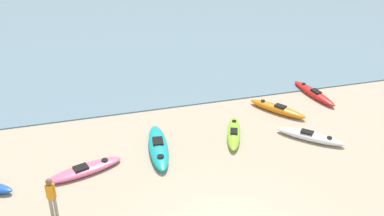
# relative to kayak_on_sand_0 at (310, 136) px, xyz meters

# --- Properties ---
(kayak_on_sand_0) EXTENTS (2.59, 2.48, 0.37)m
(kayak_on_sand_0) POSITION_rel_kayak_on_sand_0_xyz_m (0.00, 0.00, 0.00)
(kayak_on_sand_0) COLOR white
(kayak_on_sand_0) RESTS_ON ground_plane
(kayak_on_sand_1) EXTENTS (1.16, 3.55, 0.40)m
(kayak_on_sand_1) POSITION_rel_kayak_on_sand_0_xyz_m (-6.50, 0.90, 0.02)
(kayak_on_sand_1) COLOR teal
(kayak_on_sand_1) RESTS_ON ground_plane
(kayak_on_sand_3) EXTENTS (3.09, 1.61, 0.32)m
(kayak_on_sand_3) POSITION_rel_kayak_on_sand_0_xyz_m (-9.55, 0.15, -0.02)
(kayak_on_sand_3) COLOR #E5668C
(kayak_on_sand_3) RESTS_ON ground_plane
(kayak_on_sand_4) EXTENTS (1.05, 3.26, 0.38)m
(kayak_on_sand_4) POSITION_rel_kayak_on_sand_0_xyz_m (2.29, 3.79, 0.00)
(kayak_on_sand_4) COLOR red
(kayak_on_sand_4) RESTS_ON ground_plane
(kayak_on_sand_5) EXTENTS (1.54, 2.85, 0.38)m
(kayak_on_sand_5) POSITION_rel_kayak_on_sand_0_xyz_m (-3.09, 1.13, 0.00)
(kayak_on_sand_5) COLOR #8CCC2D
(kayak_on_sand_5) RESTS_ON ground_plane
(kayak_on_sand_6) EXTENTS (2.23, 2.74, 0.40)m
(kayak_on_sand_6) POSITION_rel_kayak_on_sand_0_xyz_m (-0.28, 2.69, 0.01)
(kayak_on_sand_6) COLOR orange
(kayak_on_sand_6) RESTS_ON ground_plane
(person_near_foreground) EXTENTS (0.32, 0.28, 1.58)m
(person_near_foreground) POSITION_rel_kayak_on_sand_0_xyz_m (-10.69, -2.15, 0.74)
(person_near_foreground) COLOR gray
(person_near_foreground) RESTS_ON ground_plane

